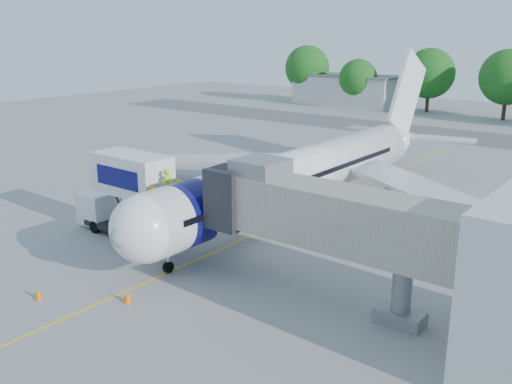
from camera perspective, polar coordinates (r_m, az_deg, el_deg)
The scene contains 13 objects.
ground at distance 38.77m, azimuth 1.51°, elevation -3.53°, with size 160.00×160.00×0.00m, color gray.
guidance_line at distance 38.76m, azimuth 1.51°, elevation -3.52°, with size 0.15×70.00×0.01m, color yellow.
taxiway_strip at distance 75.72m, azimuth 20.92°, elevation 5.09°, with size 120.00×10.00×0.01m, color #59595B.
aircraft at distance 41.16m, azimuth 4.96°, elevation 1.86°, with size 34.17×37.73×11.35m.
jet_bridge at distance 27.63m, azimuth 6.21°, elevation -2.26°, with size 13.90×3.20×6.60m.
catering_hiloader at distance 37.25m, azimuth -12.76°, elevation -0.29°, with size 8.50×2.44×5.50m.
safety_cone_a at distance 29.12m, azimuth -12.73°, elevation -10.13°, with size 0.43×0.43×0.68m.
safety_cone_b at distance 30.73m, azimuth -20.95°, elevation -9.44°, with size 0.40×0.40×0.64m.
outbuilding_left at distance 102.79m, azimuth 9.09°, elevation 10.05°, with size 18.40×8.40×5.30m.
tree_a at distance 105.67m, azimuth 5.14°, elevation 12.25°, with size 7.98×7.98×10.18m.
tree_b at distance 99.08m, azimuth 10.17°, elevation 11.12°, with size 6.42×6.42×8.18m.
tree_c at distance 96.47m, azimuth 16.97°, elevation 11.27°, with size 7.95×7.95×10.13m.
tree_d at distance 91.70m, azimuth 23.88°, elevation 10.46°, with size 8.06×8.06×10.28m.
Camera 1 is at (21.73, -29.37, 12.95)m, focal length 40.00 mm.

